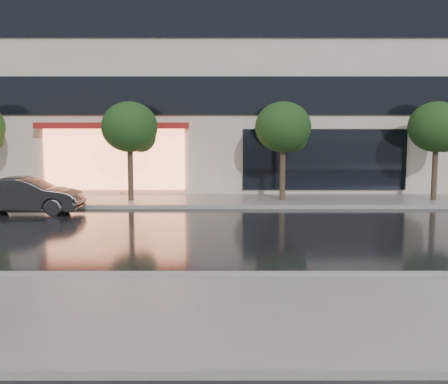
{
  "coord_description": "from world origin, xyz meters",
  "views": [
    {
      "loc": [
        0.66,
        -12.03,
        3.12
      ],
      "look_at": [
        0.68,
        2.1,
        1.4
      ],
      "focal_mm": 45.0,
      "sensor_mm": 36.0,
      "label": 1
    }
  ],
  "objects": [
    {
      "name": "sidewalk_far",
      "position": [
        0.0,
        10.25,
        0.06
      ],
      "size": [
        60.0,
        3.5,
        0.12
      ],
      "primitive_type": "cube",
      "color": "slate",
      "rests_on": "ground"
    },
    {
      "name": "curb_near",
      "position": [
        0.0,
        -1.0,
        0.07
      ],
      "size": [
        60.0,
        0.25,
        0.14
      ],
      "primitive_type": "cube",
      "color": "gray",
      "rests_on": "ground"
    },
    {
      "name": "parked_car",
      "position": [
        -6.22,
        7.37,
        0.64
      ],
      "size": [
        3.88,
        1.41,
        1.27
      ],
      "primitive_type": "imported",
      "rotation": [
        0.0,
        0.0,
        1.55
      ],
      "color": "black",
      "rests_on": "ground"
    },
    {
      "name": "office_building",
      "position": [
        -0.0,
        17.97,
        9.0
      ],
      "size": [
        30.0,
        12.76,
        18.0
      ],
      "color": "beige",
      "rests_on": "ground"
    },
    {
      "name": "tree_mid_west",
      "position": [
        -2.94,
        10.03,
        2.92
      ],
      "size": [
        2.2,
        2.2,
        3.99
      ],
      "color": "#33261C",
      "rests_on": "ground"
    },
    {
      "name": "ground",
      "position": [
        0.0,
        0.0,
        0.0
      ],
      "size": [
        120.0,
        120.0,
        0.0
      ],
      "primitive_type": "plane",
      "color": "black",
      "rests_on": "ground"
    },
    {
      "name": "tree_mid_east",
      "position": [
        3.06,
        10.03,
        2.92
      ],
      "size": [
        2.2,
        2.2,
        3.99
      ],
      "color": "#33261C",
      "rests_on": "ground"
    },
    {
      "name": "curb_far",
      "position": [
        0.0,
        8.5,
        0.07
      ],
      "size": [
        60.0,
        0.25,
        0.14
      ],
      "primitive_type": "cube",
      "color": "gray",
      "rests_on": "ground"
    },
    {
      "name": "tree_far_east",
      "position": [
        9.06,
        10.03,
        2.92
      ],
      "size": [
        2.2,
        2.2,
        3.99
      ],
      "color": "#33261C",
      "rests_on": "ground"
    },
    {
      "name": "sidewalk_near",
      "position": [
        0.0,
        -3.25,
        0.06
      ],
      "size": [
        60.0,
        4.5,
        0.12
      ],
      "primitive_type": "cube",
      "color": "slate",
      "rests_on": "ground"
    }
  ]
}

